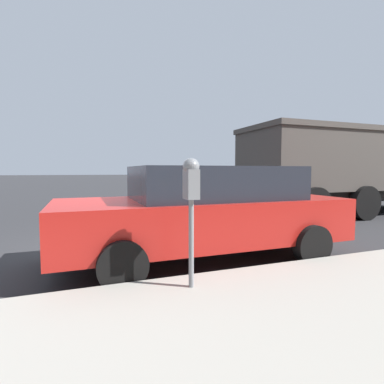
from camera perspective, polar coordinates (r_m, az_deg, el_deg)
The scene contains 4 objects.
ground_plane at distance 6.00m, azimuth -15.28°, elevation -10.51°, with size 220.00×220.00×0.00m, color #2B2B2D.
parking_meter at distance 3.41m, azimuth -0.16°, elevation 0.54°, with size 0.21×0.19×1.50m.
car_red at distance 5.12m, azimuth 2.68°, elevation -3.48°, with size 2.11×4.79×1.57m.
dump_truck at distance 11.83m, azimuth 27.80°, elevation 4.60°, with size 2.86×7.72×3.12m.
Camera 1 is at (-5.79, 0.51, 1.50)m, focal length 28.00 mm.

